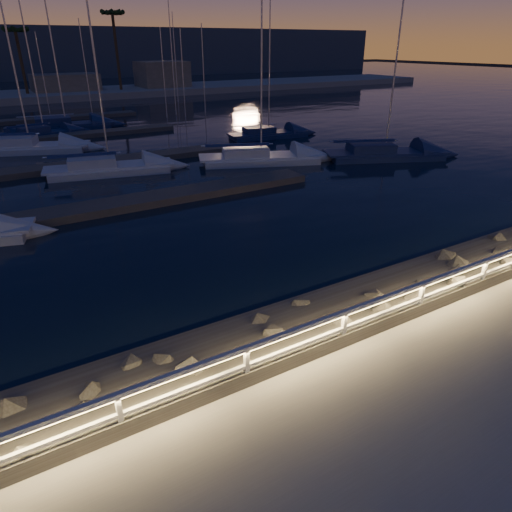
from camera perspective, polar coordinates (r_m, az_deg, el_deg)
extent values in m
plane|color=gray|center=(12.26, 7.13, -12.25)|extent=(400.00, 400.00, 0.00)
cube|color=gray|center=(10.98, 15.56, -19.13)|extent=(240.00, 5.00, 0.20)
cube|color=#5E5A51|center=(13.40, 3.08, -10.01)|extent=(240.00, 3.45, 1.29)
plane|color=black|center=(88.07, -28.39, 17.09)|extent=(320.00, 320.00, 0.00)
plane|color=black|center=(13.02, 6.84, -16.45)|extent=(400.00, 400.00, 0.00)
cube|color=white|center=(10.26, -16.64, -18.46)|extent=(0.11, 0.11, 1.00)
cube|color=white|center=(11.04, -1.19, -13.56)|extent=(0.11, 0.11, 1.00)
cube|color=white|center=(12.52, 10.91, -8.86)|extent=(0.11, 0.11, 1.00)
cube|color=white|center=(14.47, 19.90, -5.02)|extent=(0.11, 0.11, 1.00)
cube|color=white|center=(16.74, 26.53, -2.08)|extent=(0.11, 0.11, 1.00)
cube|color=white|center=(11.68, 7.39, -8.35)|extent=(44.00, 0.12, 0.12)
cube|color=white|center=(11.96, 7.26, -10.35)|extent=(44.00, 0.09, 0.09)
cube|color=#FFCF72|center=(11.71, 7.43, -8.72)|extent=(44.00, 0.04, 0.03)
sphere|color=#5E5A51|center=(14.34, 15.58, -7.03)|extent=(0.85, 0.85, 0.85)
sphere|color=#5E5A51|center=(13.04, 5.05, -10.17)|extent=(0.99, 0.99, 0.99)
sphere|color=#5E5A51|center=(10.98, -12.39, -17.83)|extent=(0.82, 0.82, 0.82)
sphere|color=#5E5A51|center=(16.38, 23.72, -3.90)|extent=(1.06, 1.06, 1.06)
cube|color=#59504A|center=(25.53, -15.58, 6.39)|extent=(22.00, 2.00, 0.40)
cube|color=#59504A|center=(34.95, -20.46, 10.67)|extent=(22.00, 2.00, 0.40)
cube|color=#59504A|center=(46.58, -23.73, 13.44)|extent=(22.00, 2.00, 0.40)
cube|color=#59504A|center=(58.35, -25.73, 15.08)|extent=(22.00, 2.00, 0.40)
cube|color=gray|center=(82.08, -28.06, 17.05)|extent=(160.00, 14.00, 1.20)
cube|color=gray|center=(83.93, -22.70, 19.16)|extent=(10.00, 6.00, 3.00)
cube|color=gray|center=(87.09, -11.65, 21.16)|extent=(8.00, 7.00, 4.60)
cylinder|color=#473921|center=(80.95, -27.28, 20.82)|extent=(0.44, 0.44, 9.00)
cylinder|color=#473921|center=(82.56, -17.02, 23.27)|extent=(0.44, 0.44, 11.50)
cube|color=silver|center=(32.72, -17.75, 10.06)|extent=(8.07, 4.20, 0.55)
cube|color=silver|center=(32.63, -17.83, 10.65)|extent=(8.61, 3.96, 0.15)
cube|color=silver|center=(32.56, -19.81, 10.99)|extent=(3.34, 2.54, 0.66)
cylinder|color=silver|center=(31.77, -19.55, 22.53)|extent=(0.12, 0.12, 13.36)
cylinder|color=silver|center=(32.47, -20.90, 11.71)|extent=(4.71, 1.14, 0.08)
cube|color=navy|center=(36.74, 15.79, 11.86)|extent=(8.84, 6.01, 0.56)
cube|color=navy|center=(36.66, 15.86, 12.40)|extent=(9.30, 5.92, 0.15)
cube|color=navy|center=(36.16, 14.17, 13.01)|extent=(3.85, 3.26, 0.67)
cylinder|color=silver|center=(35.89, 17.36, 23.98)|extent=(0.12, 0.12, 14.63)
cylinder|color=silver|center=(35.86, 13.35, 13.83)|extent=(4.84, 2.23, 0.08)
cube|color=silver|center=(41.80, -26.28, 11.78)|extent=(8.70, 5.51, 0.60)
cube|color=silver|center=(41.73, -26.38, 12.28)|extent=(9.20, 5.37, 0.16)
cube|color=silver|center=(41.99, -28.01, 12.56)|extent=(3.74, 3.07, 0.70)
cylinder|color=silver|center=(41.06, -28.45, 22.13)|extent=(0.13, 0.13, 14.35)
cylinder|color=silver|center=(42.07, -28.92, 13.16)|extent=(4.86, 1.91, 0.09)
cube|color=silver|center=(34.15, 0.64, 11.82)|extent=(8.73, 5.68, 0.56)
cube|color=silver|center=(34.07, 0.64, 12.40)|extent=(9.21, 5.55, 0.15)
cube|color=silver|center=(33.82, -1.33, 12.92)|extent=(3.77, 3.13, 0.66)
cylinder|color=silver|center=(33.23, 0.70, 24.78)|extent=(0.12, 0.12, 14.40)
cylinder|color=silver|center=(33.64, -2.34, 13.72)|extent=(4.83, 2.02, 0.08)
cube|color=navy|center=(51.73, -22.58, 14.56)|extent=(8.64, 3.61, 0.61)
cube|color=navy|center=(51.68, -22.65, 14.98)|extent=(9.29, 3.26, 0.17)
cube|color=navy|center=(51.56, -24.04, 15.16)|extent=(3.46, 2.41, 0.72)
cylinder|color=silver|center=(51.13, -24.12, 23.09)|extent=(0.13, 0.13, 14.59)
cylinder|color=silver|center=(51.47, -24.82, 15.64)|extent=(5.23, 0.60, 0.09)
cube|color=navy|center=(43.73, 1.59, 14.77)|extent=(7.34, 3.43, 0.47)
cube|color=navy|center=(43.67, 1.60, 15.15)|extent=(7.87, 3.18, 0.13)
cube|color=navy|center=(43.24, 0.37, 15.47)|extent=(2.99, 2.17, 0.56)
cylinder|color=silver|center=(43.04, 1.70, 23.33)|extent=(0.10, 0.10, 12.26)
cylinder|color=silver|center=(42.99, -0.26, 15.99)|extent=(4.37, 0.76, 0.07)
cube|color=navy|center=(47.86, -24.86, 13.45)|extent=(6.81, 3.60, 0.51)
cube|color=navy|center=(47.81, -24.94, 13.82)|extent=(7.26, 3.41, 0.14)
cube|color=navy|center=(47.47, -26.03, 13.95)|extent=(2.83, 2.16, 0.60)
cylinder|color=silver|center=(47.25, -26.26, 20.58)|extent=(0.11, 0.11, 11.27)
cylinder|color=silver|center=(47.25, -26.66, 14.37)|extent=(3.96, 1.00, 0.07)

